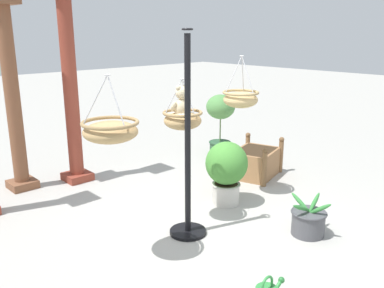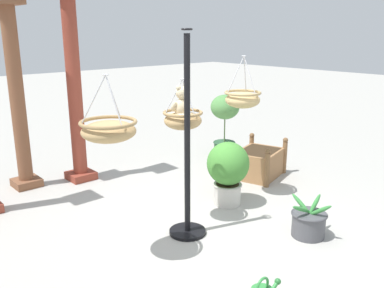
{
  "view_description": "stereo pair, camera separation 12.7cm",
  "coord_description": "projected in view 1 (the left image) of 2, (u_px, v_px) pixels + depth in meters",
  "views": [
    {
      "loc": [
        -3.2,
        -3.29,
        2.35
      ],
      "look_at": [
        -0.01,
        0.1,
        1.07
      ],
      "focal_mm": 38.33,
      "sensor_mm": 36.0,
      "label": 1
    },
    {
      "loc": [
        -3.11,
        -3.37,
        2.35
      ],
      "look_at": [
        -0.01,
        0.1,
        1.07
      ],
      "focal_mm": 38.33,
      "sensor_mm": 36.0,
      "label": 2
    }
  ],
  "objects": [
    {
      "name": "hanging_basket_with_teddy",
      "position": [
        183.0,
        119.0,
        4.85
      ],
      "size": [
        0.48,
        0.48,
        0.61
      ],
      "color": "tan"
    },
    {
      "name": "ground_plane",
      "position": [
        198.0,
        229.0,
        5.05
      ],
      "size": [
        40.0,
        40.0,
        0.0
      ],
      "primitive_type": "plane",
      "color": "#ADAAA3"
    },
    {
      "name": "potted_plant_fern_front",
      "position": [
        220.0,
        117.0,
        7.92
      ],
      "size": [
        0.56,
        0.56,
        1.18
      ],
      "color": "#2D5638",
      "rests_on": "ground"
    },
    {
      "name": "greenhouse_pillar_far_back",
      "position": [
        71.0,
        92.0,
        6.32
      ],
      "size": [
        0.43,
        0.43,
        2.99
      ],
      "color": "brown",
      "rests_on": "ground"
    },
    {
      "name": "potted_plant_tall_leafy",
      "position": [
        308.0,
        221.0,
        4.86
      ],
      "size": [
        0.56,
        0.55,
        0.48
      ],
      "color": "#4C4C51",
      "rests_on": "ground"
    },
    {
      "name": "potted_plant_flowering_red",
      "position": [
        226.0,
        169.0,
        5.65
      ],
      "size": [
        0.59,
        0.59,
        0.9
      ],
      "color": "beige",
      "rests_on": "ground"
    },
    {
      "name": "teddy_bear",
      "position": [
        181.0,
        104.0,
        4.82
      ],
      "size": [
        0.28,
        0.25,
        0.4
      ],
      "color": "beige"
    },
    {
      "name": "hanging_basket_right_low",
      "position": [
        241.0,
        98.0,
        5.68
      ],
      "size": [
        0.51,
        0.51,
        0.72
      ],
      "color": "tan"
    },
    {
      "name": "greenhouse_pillar_right",
      "position": [
        13.0,
        101.0,
        6.01
      ],
      "size": [
        0.41,
        0.41,
        2.81
      ],
      "color": "brown",
      "rests_on": "ground"
    },
    {
      "name": "wooden_planter_box",
      "position": [
        255.0,
        161.0,
        6.84
      ],
      "size": [
        1.01,
        0.9,
        0.62
      ],
      "color": "#9E7047",
      "rests_on": "ground"
    },
    {
      "name": "hanging_basket_left_high",
      "position": [
        110.0,
        130.0,
        3.96
      ],
      "size": [
        0.56,
        0.56,
        0.66
      ],
      "color": "tan"
    },
    {
      "name": "display_pole_central",
      "position": [
        188.0,
        176.0,
        4.74
      ],
      "size": [
        0.44,
        0.44,
        2.38
      ],
      "color": "black",
      "rests_on": "ground"
    }
  ]
}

